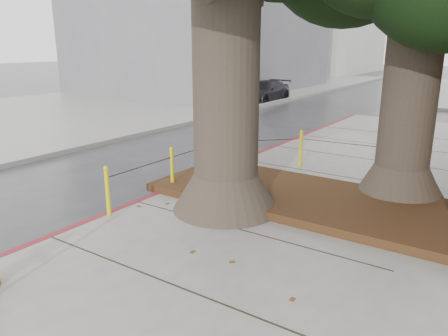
# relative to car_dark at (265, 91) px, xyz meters

# --- Properties ---
(ground) EXTENTS (140.00, 140.00, 0.00)m
(ground) POSITION_rel_car_dark_xyz_m (8.08, -18.19, -0.59)
(ground) COLOR #28282B
(ground) RESTS_ON ground
(sidewalk_opposite) EXTENTS (14.00, 60.00, 0.15)m
(sidewalk_opposite) POSITION_rel_car_dark_xyz_m (-5.92, -8.19, -0.51)
(sidewalk_opposite) COLOR slate
(sidewalk_opposite) RESTS_ON ground
(curb_red) EXTENTS (0.14, 26.00, 0.16)m
(curb_red) POSITION_rel_car_dark_xyz_m (6.08, -15.69, -0.51)
(curb_red) COLOR maroon
(curb_red) RESTS_ON ground
(planter_bed) EXTENTS (6.40, 2.60, 0.16)m
(planter_bed) POSITION_rel_car_dark_xyz_m (8.98, -14.29, -0.36)
(planter_bed) COLOR black
(planter_bed) RESTS_ON sidewalk_main
(building_far_grey) EXTENTS (12.00, 16.00, 12.00)m
(building_far_grey) POSITION_rel_car_dark_xyz_m (-6.92, 3.81, 5.41)
(building_far_grey) COLOR slate
(building_far_grey) RESTS_ON ground
(building_far_white) EXTENTS (12.00, 18.00, 15.00)m
(building_far_white) POSITION_rel_car_dark_xyz_m (-8.92, 26.81, 6.91)
(building_far_white) COLOR silver
(building_far_white) RESTS_ON ground
(bollard_ring) EXTENTS (3.79, 5.39, 0.95)m
(bollard_ring) POSITION_rel_car_dark_xyz_m (7.22, -13.81, 0.07)
(bollard_ring) COLOR yellow
(bollard_ring) RESTS_ON sidewalk_main
(car_dark) EXTENTS (1.66, 4.06, 1.18)m
(car_dark) POSITION_rel_car_dark_xyz_m (0.00, 0.00, 0.00)
(car_dark) COLOR black
(car_dark) RESTS_ON ground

